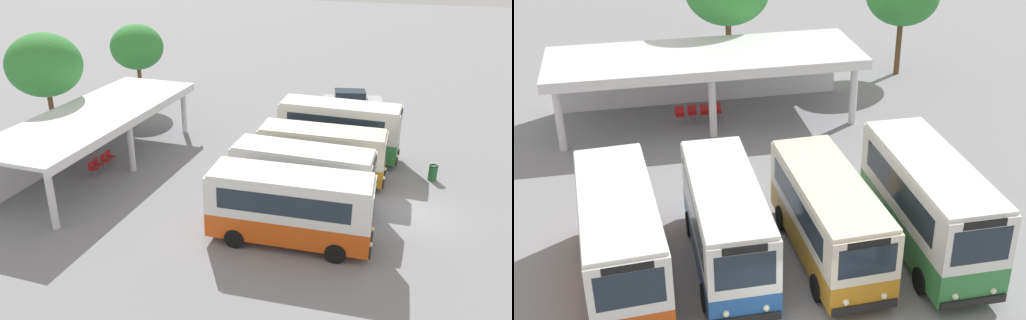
{
  "view_description": "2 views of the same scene",
  "coord_description": "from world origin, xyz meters",
  "views": [
    {
      "loc": [
        -23.77,
        -0.13,
        12.64
      ],
      "look_at": [
        -1.29,
        7.51,
        2.32
      ],
      "focal_mm": 36.1,
      "sensor_mm": 36.0,
      "label": 1
    },
    {
      "loc": [
        -3.81,
        -13.8,
        13.76
      ],
      "look_at": [
        1.24,
        8.93,
        1.87
      ],
      "focal_mm": 48.02,
      "sensor_mm": 36.0,
      "label": 2
    }
  ],
  "objects": [
    {
      "name": "city_bus_fourth_amber",
      "position": [
        5.78,
        4.56,
        1.92
      ],
      "size": [
        2.4,
        7.33,
        3.5
      ],
      "color": "black",
      "rests_on": "ground"
    },
    {
      "name": "city_bus_nearest_orange",
      "position": [
        -4.49,
        4.85,
        1.84
      ],
      "size": [
        2.76,
        7.38,
        3.35
      ],
      "color": "black",
      "rests_on": "ground"
    },
    {
      "name": "waiting_chair_end_by_column",
      "position": [
        -1.42,
        17.36,
        0.52
      ],
      "size": [
        0.45,
        0.45,
        0.86
      ],
      "color": "slate",
      "rests_on": "ground"
    },
    {
      "name": "ground_plane",
      "position": [
        0.0,
        0.0,
        0.0
      ],
      "size": [
        180.0,
        180.0,
        0.0
      ],
      "primitive_type": "plane",
      "color": "gray"
    },
    {
      "name": "waiting_chair_middle_seat",
      "position": [
        -0.19,
        17.37,
        0.52
      ],
      "size": [
        0.45,
        0.45,
        0.86
      ],
      "color": "slate",
      "rests_on": "ground"
    },
    {
      "name": "waiting_chair_second_from_end",
      "position": [
        -0.81,
        17.43,
        0.52
      ],
      "size": [
        0.45,
        0.45,
        0.86
      ],
      "color": "slate",
      "rests_on": "ground"
    },
    {
      "name": "city_bus_second_in_row",
      "position": [
        -1.07,
        5.15,
        1.76
      ],
      "size": [
        2.3,
        7.11,
        3.18
      ],
      "color": "black",
      "rests_on": "ground"
    },
    {
      "name": "roadside_tree_east_of_canopy",
      "position": [
        11.71,
        21.83,
        4.67
      ],
      "size": [
        4.14,
        4.14,
        6.45
      ],
      "color": "brown",
      "rests_on": "ground"
    },
    {
      "name": "litter_bin_apron",
      "position": [
        4.29,
        -1.12,
        0.46
      ],
      "size": [
        0.49,
        0.49,
        0.9
      ],
      "color": "#266633",
      "rests_on": "ground"
    },
    {
      "name": "roadside_tree_behind_canopy",
      "position": [
        1.92,
        22.47,
        5.33
      ],
      "size": [
        4.64,
        4.64,
        7.32
      ],
      "color": "brown",
      "rests_on": "ground"
    },
    {
      "name": "city_bus_middle_cream",
      "position": [
        2.36,
        4.89,
        1.68
      ],
      "size": [
        2.49,
        7.11,
        3.02
      ],
      "color": "black",
      "rests_on": "ground"
    },
    {
      "name": "waiting_chair_fourth_seat",
      "position": [
        0.42,
        17.42,
        0.52
      ],
      "size": [
        0.45,
        0.45,
        0.86
      ],
      "color": "slate",
      "rests_on": "ground"
    },
    {
      "name": "parked_car_flank",
      "position": [
        15.52,
        5.26,
        0.83
      ],
      "size": [
        2.74,
        4.8,
        1.62
      ],
      "color": "black",
      "rests_on": "ground"
    },
    {
      "name": "terminal_canopy",
      "position": [
        -0.02,
        18.36,
        2.64
      ],
      "size": [
        15.08,
        5.37,
        3.4
      ],
      "color": "silver",
      "rests_on": "ground"
    }
  ]
}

